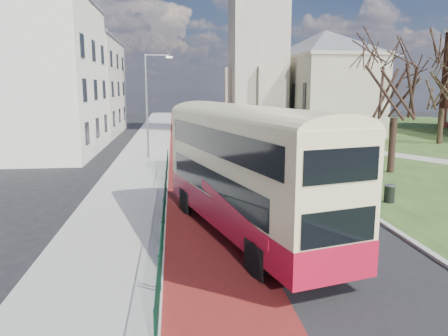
{
  "coord_description": "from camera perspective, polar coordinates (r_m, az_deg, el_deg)",
  "views": [
    {
      "loc": [
        -2.48,
        -16.46,
        5.63
      ],
      "look_at": [
        -0.23,
        2.95,
        2.0
      ],
      "focal_mm": 35.0,
      "sensor_mm": 36.0,
      "label": 1
    }
  ],
  "objects": [
    {
      "name": "bus_lane",
      "position": [
        36.91,
        -4.54,
        1.73
      ],
      "size": [
        3.4,
        120.0,
        0.01
      ],
      "primitive_type": "cube",
      "color": "#591414",
      "rests_on": "ground"
    },
    {
      "name": "bus",
      "position": [
        16.29,
        2.94,
        0.23
      ],
      "size": [
        5.52,
        11.71,
        4.78
      ],
      "rotation": [
        0.0,
        0.0,
        0.26
      ],
      "color": "#A50F27",
      "rests_on": "ground"
    },
    {
      "name": "street_block_far",
      "position": [
        55.66,
        -18.85,
        10.11
      ],
      "size": [
        10.3,
        16.3,
        11.5
      ],
      "color": "#B5AC99",
      "rests_on": "ground"
    },
    {
      "name": "street_block_near",
      "position": [
        40.16,
        -23.72,
        10.92
      ],
      "size": [
        10.3,
        14.3,
        13.0
      ],
      "color": "beige",
      "rests_on": "ground"
    },
    {
      "name": "kerb_east",
      "position": [
        39.79,
        5.92,
        2.43
      ],
      "size": [
        0.25,
        80.0,
        0.13
      ],
      "primitive_type": "cube",
      "color": "#999993",
      "rests_on": "ground"
    },
    {
      "name": "winter_tree_near",
      "position": [
        30.68,
        21.68,
        11.36
      ],
      "size": [
        7.92,
        7.92,
        9.28
      ],
      "rotation": [
        0.0,
        0.0,
        -0.31
      ],
      "color": "black",
      "rests_on": "grass_green"
    },
    {
      "name": "winter_tree_far",
      "position": [
        48.61,
        26.86,
        10.12
      ],
      "size": [
        6.6,
        6.6,
        8.93
      ],
      "rotation": [
        0.0,
        0.0,
        -0.09
      ],
      "color": "#302518",
      "rests_on": "grass_green"
    },
    {
      "name": "ground",
      "position": [
        17.57,
        1.88,
        -8.17
      ],
      "size": [
        160.0,
        160.0,
        0.0
      ],
      "primitive_type": "plane",
      "color": "black",
      "rests_on": "ground"
    },
    {
      "name": "road_carriageway",
      "position": [
        37.1,
        -0.37,
        1.81
      ],
      "size": [
        9.0,
        120.0,
        0.01
      ],
      "primitive_type": "cube",
      "color": "black",
      "rests_on": "ground"
    },
    {
      "name": "pavement_west",
      "position": [
        36.97,
        -10.44,
        1.69
      ],
      "size": [
        4.0,
        120.0,
        0.12
      ],
      "primitive_type": "cube",
      "color": "gray",
      "rests_on": "ground"
    },
    {
      "name": "gothic_church",
      "position": [
        56.99,
        9.22,
        17.97
      ],
      "size": [
        16.38,
        18.0,
        40.0
      ],
      "color": "#9E9480",
      "rests_on": "ground"
    },
    {
      "name": "streetlamp",
      "position": [
        34.52,
        -9.81,
        8.66
      ],
      "size": [
        2.13,
        0.18,
        8.0
      ],
      "color": "gray",
      "rests_on": "pavement_west"
    },
    {
      "name": "kerb_west",
      "position": [
        36.88,
        -7.33,
        1.76
      ],
      "size": [
        0.25,
        120.0,
        0.13
      ],
      "primitive_type": "cube",
      "color": "#999993",
      "rests_on": "ground"
    },
    {
      "name": "pedestrian_railing",
      "position": [
        21.08,
        -7.7,
        -3.5
      ],
      "size": [
        0.07,
        24.0,
        1.12
      ],
      "color": "#0B3322",
      "rests_on": "ground"
    },
    {
      "name": "litter_bin",
      "position": [
        22.95,
        20.81,
        -3.13
      ],
      "size": [
        0.62,
        0.62,
        0.88
      ],
      "rotation": [
        0.0,
        0.0,
        0.14
      ],
      "color": "black",
      "rests_on": "grass_green"
    }
  ]
}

